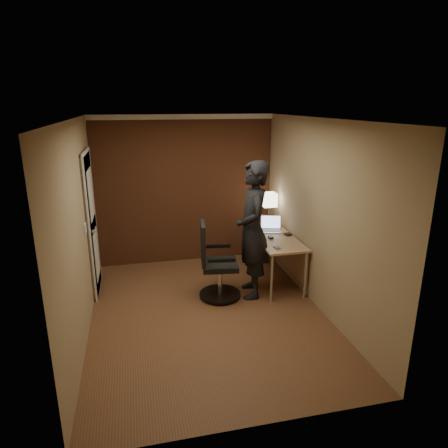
{
  "coord_description": "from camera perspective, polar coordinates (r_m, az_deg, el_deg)",
  "views": [
    {
      "loc": [
        -0.84,
        -4.65,
        2.68
      ],
      "look_at": [
        0.35,
        0.55,
        1.05
      ],
      "focal_mm": 32.0,
      "sensor_mm": 36.0,
      "label": 1
    }
  ],
  "objects": [
    {
      "name": "room",
      "position": [
        6.36,
        -7.51,
        4.92
      ],
      "size": [
        4.0,
        4.0,
        4.0
      ],
      "color": "brown",
      "rests_on": "ground"
    },
    {
      "name": "desk",
      "position": [
        6.22,
        7.58,
        -2.69
      ],
      "size": [
        0.6,
        1.5,
        0.73
      ],
      "color": "tan",
      "rests_on": "ground"
    },
    {
      "name": "desk_lamp",
      "position": [
        6.59,
        6.44,
        3.42
      ],
      "size": [
        0.22,
        0.22,
        0.54
      ],
      "color": "silver",
      "rests_on": "desk"
    },
    {
      "name": "laptop",
      "position": [
        6.37,
        6.71,
        -0.38
      ],
      "size": [
        0.38,
        0.33,
        0.23
      ],
      "color": "silver",
      "rests_on": "desk"
    },
    {
      "name": "mouse",
      "position": [
        6.02,
        6.7,
        -1.89
      ],
      "size": [
        0.06,
        0.1,
        0.03
      ],
      "primitive_type": "cube",
      "rotation": [
        0.0,
        0.0,
        -0.01
      ],
      "color": "black",
      "rests_on": "desk"
    },
    {
      "name": "phone",
      "position": [
        5.64,
        7.57,
        -3.37
      ],
      "size": [
        0.08,
        0.12,
        0.01
      ],
      "primitive_type": "cube",
      "rotation": [
        0.0,
        0.0,
        0.18
      ],
      "color": "black",
      "rests_on": "desk"
    },
    {
      "name": "wallet",
      "position": [
        6.2,
        9.1,
        -1.46
      ],
      "size": [
        0.11,
        0.12,
        0.02
      ],
      "primitive_type": "cube",
      "rotation": [
        0.0,
        0.0,
        0.17
      ],
      "color": "black",
      "rests_on": "desk"
    },
    {
      "name": "office_chair",
      "position": [
        5.63,
        -1.3,
        -6.01
      ],
      "size": [
        0.59,
        0.64,
        1.09
      ],
      "color": "black",
      "rests_on": "ground"
    },
    {
      "name": "person",
      "position": [
        5.58,
        4.12,
        -0.9
      ],
      "size": [
        0.55,
        0.76,
        1.94
      ],
      "primitive_type": "imported",
      "rotation": [
        0.0,
        0.0,
        -1.7
      ],
      "color": "black",
      "rests_on": "ground"
    }
  ]
}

